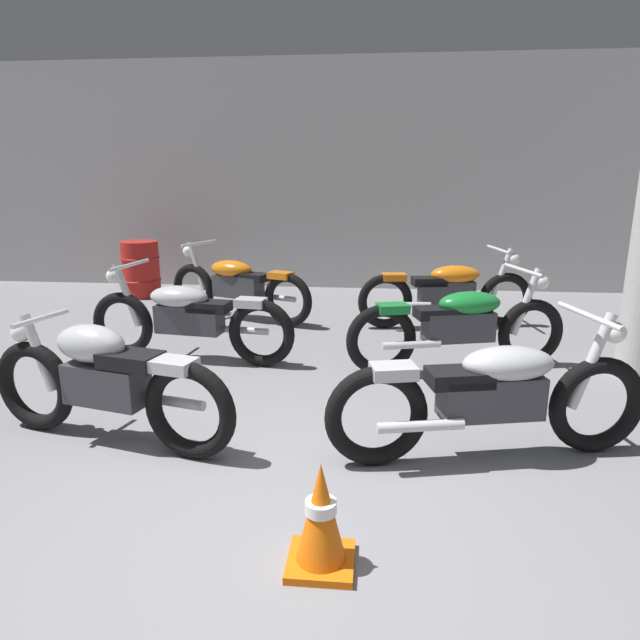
{
  "coord_description": "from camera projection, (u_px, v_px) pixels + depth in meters",
  "views": [
    {
      "loc": [
        0.49,
        -2.49,
        1.82
      ],
      "look_at": [
        0.0,
        2.38,
        0.55
      ],
      "focal_mm": 31.38,
      "sensor_mm": 36.0,
      "label": 1
    }
  ],
  "objects": [
    {
      "name": "ground_plane",
      "position": [
        274.0,
        536.0,
        2.91
      ],
      "size": [
        60.0,
        60.0,
        0.0
      ],
      "primitive_type": "plane",
      "color": "gray"
    },
    {
      "name": "back_wall",
      "position": [
        348.0,
        177.0,
        9.0
      ],
      "size": [
        12.6,
        0.24,
        3.6
      ],
      "primitive_type": "cube",
      "color": "#BCBAB7",
      "rests_on": "ground"
    },
    {
      "name": "motorcycle_left_row_0",
      "position": [
        105.0,
        380.0,
        3.82
      ],
      "size": [
        1.94,
        0.65,
        0.88
      ],
      "color": "black",
      "rests_on": "ground"
    },
    {
      "name": "motorcycle_left_row_1",
      "position": [
        188.0,
        317.0,
        5.56
      ],
      "size": [
        2.17,
        0.68,
        0.97
      ],
      "color": "black",
      "rests_on": "ground"
    },
    {
      "name": "motorcycle_left_row_2",
      "position": [
        237.0,
        285.0,
        7.19
      ],
      "size": [
        2.04,
        1.03,
        0.97
      ],
      "color": "black",
      "rests_on": "ground"
    },
    {
      "name": "motorcycle_right_row_0",
      "position": [
        493.0,
        394.0,
        3.61
      ],
      "size": [
        2.14,
        0.8,
        0.97
      ],
      "color": "black",
      "rests_on": "ground"
    },
    {
      "name": "motorcycle_right_row_1",
      "position": [
        460.0,
        324.0,
        5.28
      ],
      "size": [
        2.12,
        0.85,
        0.97
      ],
      "color": "black",
      "rests_on": "ground"
    },
    {
      "name": "motorcycle_right_row_2",
      "position": [
        447.0,
        291.0,
        6.81
      ],
      "size": [
        2.16,
        0.73,
        0.97
      ],
      "color": "black",
      "rests_on": "ground"
    },
    {
      "name": "oil_drum",
      "position": [
        141.0,
        269.0,
        8.59
      ],
      "size": [
        0.59,
        0.59,
        0.85
      ],
      "color": "red",
      "rests_on": "ground"
    },
    {
      "name": "traffic_cone",
      "position": [
        321.0,
        517.0,
        2.63
      ],
      "size": [
        0.32,
        0.32,
        0.54
      ],
      "color": "orange",
      "rests_on": "ground"
    }
  ]
}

